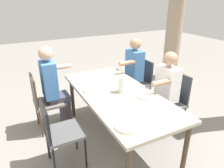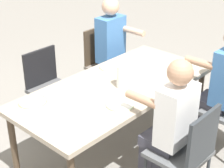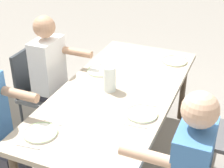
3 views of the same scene
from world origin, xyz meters
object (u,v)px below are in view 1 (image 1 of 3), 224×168
Objects in this scene: diner_guest_third at (54,86)px; dining_table at (118,97)px; chair_west_south at (43,99)px; plate_2 at (146,96)px; chair_west_north at (140,80)px; diner_woman_green at (163,92)px; chair_mid_south at (58,130)px; diner_man_white at (131,73)px; chair_mid_north at (172,98)px; plate_0 at (111,72)px; water_pitcher at (122,85)px; plate_3 at (126,127)px; plate_1 at (90,90)px.

dining_table is at bearing 43.10° from diner_guest_third.
chair_west_south reaches higher than plate_2.
chair_west_north is 0.92m from diner_woman_green.
chair_west_south is at bearing -179.62° from chair_mid_south.
diner_man_white is 5.43× the size of plate_2.
chair_mid_south is at bearing -81.72° from dining_table.
chair_mid_south is (0.00, -1.77, -0.01)m from chair_mid_north.
plate_2 is at bearing -30.83° from chair_west_north.
diner_guest_third reaches higher than plate_0.
chair_mid_north reaches higher than dining_table.
water_pitcher is (0.74, 0.96, 0.33)m from chair_west_south.
plate_0 is (-0.88, -0.42, 0.09)m from diner_woman_green.
diner_man_white is 0.98m from water_pitcher.
chair_west_north is (-0.75, 0.89, -0.18)m from dining_table.
chair_west_south is 0.70× the size of diner_man_white.
chair_mid_north is 0.69× the size of diner_guest_third.
plate_0 is 1.01m from plate_2.
diner_man_white is 1.40m from diner_guest_third.
chair_west_south is 1.62m from plate_3.
plate_1 is at bearing -124.11° from water_pitcher.
diner_woman_green reaches higher than plate_3.
plate_1 is at bearing -108.04° from chair_mid_north.
chair_mid_north is at bearing 90.87° from diner_woman_green.
dining_table is at bearing -19.68° from plate_0.
chair_mid_south is 0.67× the size of diner_guest_third.
chair_west_north is at bearing 112.59° from plate_1.
chair_mid_south is 1.81m from diner_man_white.
diner_guest_third is 0.65m from plate_1.
dining_table is at bearing -49.57° from chair_west_north.
chair_west_south is 3.81× the size of plate_2.
chair_west_south reaches higher than chair_mid_south.
diner_guest_third reaches higher than plate_1.
dining_table is 8.45× the size of plate_0.
diner_woman_green is 0.67m from water_pitcher.
diner_guest_third is at bearing -135.92° from plate_2.
diner_man_white reaches higher than plate_0.
chair_west_north reaches higher than plate_1.
diner_man_white is (-0.88, -0.00, 0.02)m from diner_woman_green.
plate_0 is (0.00, 1.16, 0.25)m from chair_west_south.
chair_mid_north is 3.86× the size of plate_0.
diner_man_white is at bearing 139.89° from water_pitcher.
chair_west_north reaches higher than plate_3.
plate_3 is at bearing 21.33° from chair_west_south.
diner_guest_third is 5.54× the size of plate_1.
chair_west_north is 1.16m from water_pitcher.
plate_3 is at bearing -58.68° from diner_woman_green.
chair_west_south is 4.28× the size of water_pitcher.
chair_west_south reaches higher than chair_mid_north.
plate_1 is (0.50, 0.41, 0.06)m from diner_guest_third.
diner_man_white is 1.11m from plate_1.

